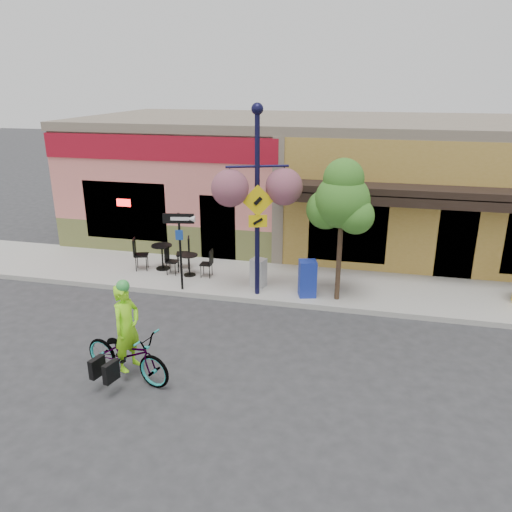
{
  "coord_description": "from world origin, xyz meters",
  "views": [
    {
      "loc": [
        1.82,
        -11.65,
        5.81
      ],
      "look_at": [
        -1.03,
        0.5,
        1.4
      ],
      "focal_mm": 35.0,
      "sensor_mm": 36.0,
      "label": 1
    }
  ],
  "objects": [
    {
      "name": "curb",
      "position": [
        0.0,
        0.55,
        0.07
      ],
      "size": [
        24.0,
        0.12,
        0.15
      ],
      "primitive_type": "cube",
      "color": "#A8A59E",
      "rests_on": "ground"
    },
    {
      "name": "ground",
      "position": [
        0.0,
        0.0,
        0.0
      ],
      "size": [
        90.0,
        90.0,
        0.0
      ],
      "primitive_type": "plane",
      "color": "#2D2D30",
      "rests_on": "ground"
    },
    {
      "name": "building",
      "position": [
        0.0,
        7.5,
        2.25
      ],
      "size": [
        18.2,
        8.2,
        4.5
      ],
      "primitive_type": null,
      "color": "#D8746A",
      "rests_on": "ground"
    },
    {
      "name": "lamp_post",
      "position": [
        -1.09,
        0.89,
        2.73
      ],
      "size": [
        1.77,
        1.19,
        5.15
      ],
      "primitive_type": null,
      "rotation": [
        0.0,
        0.0,
        0.35
      ],
      "color": "black",
      "rests_on": "sidewalk"
    },
    {
      "name": "one_way_sign",
      "position": [
        -3.24,
        0.69,
        1.27
      ],
      "size": [
        0.88,
        0.34,
        2.25
      ],
      "primitive_type": null,
      "rotation": [
        0.0,
        0.0,
        0.19
      ],
      "color": "black",
      "rests_on": "sidewalk"
    },
    {
      "name": "newspaper_box_blue",
      "position": [
        0.3,
        1.04,
        0.66
      ],
      "size": [
        0.56,
        0.53,
        1.03
      ],
      "primitive_type": null,
      "rotation": [
        0.0,
        0.0,
        0.29
      ],
      "color": "#1A2E9F",
      "rests_on": "sidewalk"
    },
    {
      "name": "street_tree",
      "position": [
        1.12,
        1.02,
        2.09
      ],
      "size": [
        1.62,
        1.62,
        3.88
      ],
      "primitive_type": null,
      "rotation": [
        0.0,
        0.0,
        -0.08
      ],
      "color": "#3D7A26",
      "rests_on": "sidewalk"
    },
    {
      "name": "sidewalk",
      "position": [
        0.0,
        2.0,
        0.07
      ],
      "size": [
        24.0,
        3.0,
        0.15
      ],
      "primitive_type": "cube",
      "color": "#9E9B93",
      "rests_on": "ground"
    },
    {
      "name": "newspaper_box_grey",
      "position": [
        -1.16,
        1.4,
        0.57
      ],
      "size": [
        0.48,
        0.45,
        0.84
      ],
      "primitive_type": null,
      "rotation": [
        0.0,
        0.0,
        -0.29
      ],
      "color": "#ADADAD",
      "rests_on": "sidewalk"
    },
    {
      "name": "cyclist_rider",
      "position": [
        -2.72,
        -3.59,
        0.91
      ],
      "size": [
        0.59,
        0.75,
        1.82
      ],
      "primitive_type": "imported",
      "rotation": [
        0.0,
        0.0,
        1.31
      ],
      "color": "#96FF1A",
      "rests_on": "ground"
    },
    {
      "name": "cafe_set_left",
      "position": [
        -4.43,
        2.08,
        0.67
      ],
      "size": [
        1.91,
        1.37,
        1.04
      ],
      "primitive_type": null,
      "rotation": [
        0.0,
        0.0,
        0.32
      ],
      "color": "black",
      "rests_on": "sidewalk"
    },
    {
      "name": "cafe_set_right",
      "position": [
        -3.42,
        1.75,
        0.59
      ],
      "size": [
        1.47,
        0.76,
        0.87
      ],
      "primitive_type": null,
      "rotation": [
        0.0,
        0.0,
        0.03
      ],
      "color": "black",
      "rests_on": "sidewalk"
    },
    {
      "name": "bicycle",
      "position": [
        -2.77,
        -3.59,
        0.55
      ],
      "size": [
        2.22,
        1.25,
        1.1
      ],
      "primitive_type": "imported",
      "rotation": [
        0.0,
        0.0,
        1.31
      ],
      "color": "#9C190E",
      "rests_on": "ground"
    }
  ]
}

